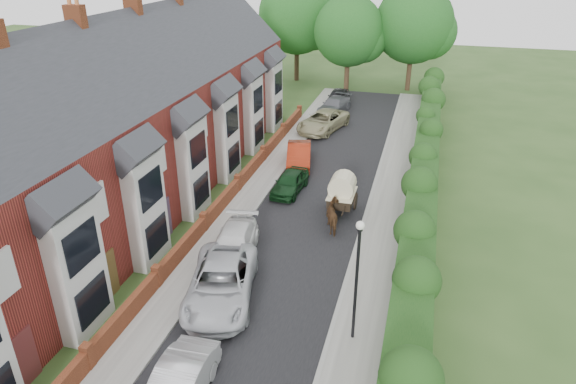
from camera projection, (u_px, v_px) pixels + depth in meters
name	position (u px, v px, depth m)	size (l,w,h in m)	color
road	(299.00, 234.00, 26.61)	(6.00, 58.00, 0.02)	black
pavement_hedge_side	(378.00, 245.00, 25.60)	(2.20, 58.00, 0.12)	gray
pavement_house_side	(230.00, 224.00, 27.51)	(1.70, 58.00, 0.12)	gray
kerb_hedge_side	(358.00, 242.00, 25.85)	(0.18, 58.00, 0.13)	#9A9A95
kerb_house_side	(244.00, 226.00, 27.32)	(0.18, 58.00, 0.13)	#9A9A95
hedge	(419.00, 223.00, 24.49)	(2.10, 58.00, 2.85)	#113712
terrace_row	(99.00, 141.00, 26.26)	(9.05, 40.50, 11.50)	maroon
garden_wall_row	(204.00, 224.00, 26.71)	(0.35, 40.35, 1.10)	brown
lamppost	(357.00, 267.00, 18.17)	(0.32, 0.32, 5.16)	black
tree_far_left	(352.00, 33.00, 49.80)	(7.14, 6.80, 9.29)	#332316
tree_far_right	(418.00, 26.00, 49.82)	(7.98, 7.60, 10.31)	#332316
tree_far_back	(301.00, 17.00, 53.43)	(8.40, 8.00, 10.82)	#332316
car_silver_b	(221.00, 283.00, 21.51)	(2.66, 5.78, 1.61)	silver
car_white	(233.00, 245.00, 24.42)	(1.93, 4.74, 1.38)	white
car_green	(290.00, 182.00, 30.89)	(1.52, 3.79, 1.29)	black
car_red	(299.00, 155.00, 34.57)	(1.55, 4.45, 1.47)	maroon
car_beige	(323.00, 121.00, 41.01)	(2.55, 5.53, 1.54)	tan
car_grey	(334.00, 105.00, 45.36)	(1.87, 4.59, 1.33)	#595A61
car_black	(338.00, 97.00, 47.67)	(1.66, 4.13, 1.41)	black
horse	(335.00, 216.00, 26.74)	(0.85, 1.87, 1.58)	#4A301B
horse_cart	(342.00, 190.00, 28.24)	(1.49, 3.29, 2.37)	black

